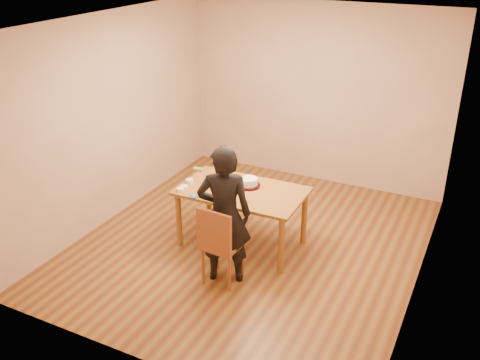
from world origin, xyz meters
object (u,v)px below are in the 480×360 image
at_px(person, 224,215).
at_px(cake, 248,182).
at_px(dining_table, 242,191).
at_px(cake_plate, 248,185).
at_px(dining_chair, 223,245).

bearing_deg(person, cake, -104.43).
height_order(dining_table, cake, cake).
distance_m(cake, person, 0.87).
bearing_deg(cake_plate, dining_chair, -82.14).
xyz_separation_m(cake_plate, cake, (-0.00, 0.00, 0.05)).
height_order(dining_chair, cake_plate, cake_plate).
relative_size(cake_plate, cake, 1.29).
height_order(dining_chair, person, person).
xyz_separation_m(dining_chair, cake, (-0.12, 0.90, 0.36)).
relative_size(dining_chair, cake_plate, 1.31).
bearing_deg(person, dining_table, -101.08).
bearing_deg(dining_table, cake, 78.43).
bearing_deg(dining_chair, dining_table, 105.88).
bearing_deg(cake, cake_plate, 0.00).
xyz_separation_m(cake, person, (0.12, -0.86, -0.01)).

